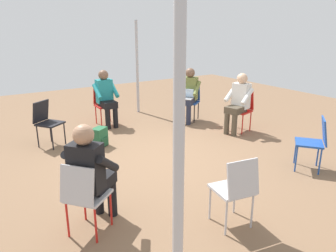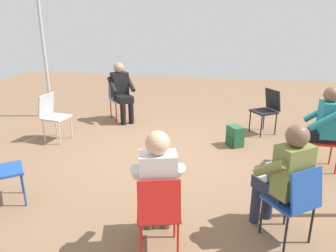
% 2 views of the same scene
% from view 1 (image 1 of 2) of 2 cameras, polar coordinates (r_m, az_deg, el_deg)
% --- Properties ---
extents(ground_plane, '(14.00, 14.00, 0.00)m').
position_cam_1_polar(ground_plane, '(5.66, -1.51, -5.54)').
color(ground_plane, brown).
extents(chair_north, '(0.46, 0.49, 0.85)m').
position_cam_1_polar(chair_north, '(3.72, 11.73, -10.42)').
color(chair_north, '#B7B7BC').
rests_on(chair_north, ground).
extents(chair_southwest, '(0.58, 0.57, 0.85)m').
position_cam_1_polar(chair_southwest, '(7.78, 3.94, 4.68)').
color(chair_southwest, '#1E4799').
rests_on(chair_southwest, ground).
extents(chair_northwest, '(0.58, 0.58, 0.85)m').
position_cam_1_polar(chair_northwest, '(5.53, 24.18, -2.21)').
color(chair_northwest, '#1E4799').
rests_on(chair_northwest, ground).
extents(chair_west, '(0.53, 0.49, 0.85)m').
position_cam_1_polar(chair_west, '(7.14, 12.76, 3.11)').
color(chair_west, red).
rests_on(chair_west, ground).
extents(chair_southeast, '(0.57, 0.58, 0.85)m').
position_cam_1_polar(chair_southeast, '(6.48, -20.39, 0.98)').
color(chair_southeast, black).
rests_on(chair_southeast, ground).
extents(chair_northeast, '(0.59, 0.58, 0.85)m').
position_cam_1_polar(chair_northeast, '(3.62, -14.38, -11.40)').
color(chair_northeast, '#B7B7BC').
rests_on(chair_northeast, ground).
extents(chair_south, '(0.40, 0.44, 0.85)m').
position_cam_1_polar(chair_south, '(7.58, -11.12, 4.04)').
color(chair_south, red).
rests_on(chair_south, ground).
extents(person_with_laptop, '(0.64, 0.63, 1.24)m').
position_cam_1_polar(person_with_laptop, '(7.58, 3.60, 5.87)').
color(person_with_laptop, '#23283D').
rests_on(person_with_laptop, ground).
extents(person_in_teal, '(0.49, 0.53, 1.24)m').
position_cam_1_polar(person_in_teal, '(7.38, -10.75, 5.28)').
color(person_in_teal, black).
rests_on(person_in_teal, ground).
extents(person_in_black, '(0.63, 0.63, 1.24)m').
position_cam_1_polar(person_in_black, '(3.66, -13.24, -7.53)').
color(person_in_black, black).
rests_on(person_in_black, ground).
extents(person_in_white, '(0.58, 0.58, 1.24)m').
position_cam_1_polar(person_in_white, '(6.95, 12.18, 4.44)').
color(person_in_white, '#4C4233').
rests_on(person_in_white, ground).
extents(backpack_near_laptop_user, '(0.34, 0.32, 0.36)m').
position_cam_1_polar(backpack_near_laptop_user, '(6.25, -11.83, -2.11)').
color(backpack_near_laptop_user, '#235B38').
rests_on(backpack_near_laptop_user, ground).
extents(tent_pole_near, '(0.07, 0.07, 2.29)m').
position_cam_1_polar(tent_pole_near, '(8.38, -5.39, 10.08)').
color(tent_pole_near, '#B2B2B7').
rests_on(tent_pole_near, ground).
extents(tent_pole_far, '(0.07, 0.07, 2.55)m').
position_cam_1_polar(tent_pole_far, '(2.02, 1.81, -10.17)').
color(tent_pole_far, '#B2B2B7').
rests_on(tent_pole_far, ground).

